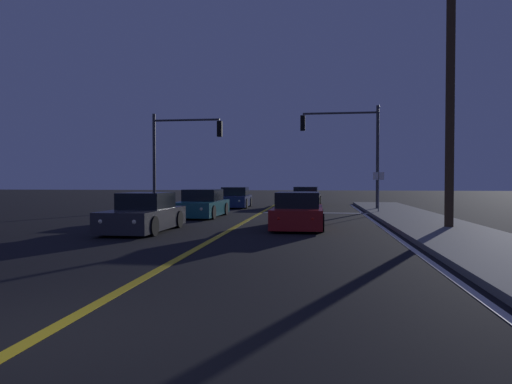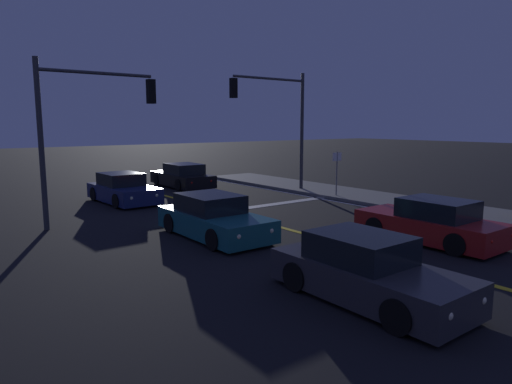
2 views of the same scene
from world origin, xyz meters
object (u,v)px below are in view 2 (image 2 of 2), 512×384
(car_distant_tail_black, at_px, (182,177))
(traffic_signal_near_right, at_px, (279,112))
(car_far_approaching_charcoal, at_px, (366,272))
(car_lead_oncoming_teal, at_px, (214,218))
(car_parked_curb_navy, at_px, (123,190))
(car_following_oncoming_red, at_px, (431,223))
(street_sign_corner, at_px, (337,167))
(traffic_signal_far_left, at_px, (86,116))

(car_distant_tail_black, bearing_deg, traffic_signal_near_right, -61.18)
(car_far_approaching_charcoal, xyz_separation_m, car_distant_tail_black, (5.17, 17.36, 0.00))
(car_lead_oncoming_teal, distance_m, car_parked_curb_navy, 7.98)
(car_following_oncoming_red, distance_m, car_parked_curb_navy, 13.43)
(traffic_signal_near_right, height_order, street_sign_corner, traffic_signal_near_right)
(car_parked_curb_navy, distance_m, traffic_signal_near_right, 8.47)
(car_following_oncoming_red, bearing_deg, traffic_signal_far_left, 129.73)
(car_parked_curb_navy, height_order, traffic_signal_near_right, traffic_signal_near_right)
(car_parked_curb_navy, bearing_deg, car_following_oncoming_red, 108.33)
(car_lead_oncoming_teal, relative_size, traffic_signal_near_right, 0.72)
(traffic_signal_far_left, bearing_deg, street_sign_corner, -7.08)
(car_far_approaching_charcoal, bearing_deg, car_following_oncoming_red, -160.73)
(traffic_signal_near_right, relative_size, street_sign_corner, 2.72)
(car_distant_tail_black, height_order, traffic_signal_far_left, traffic_signal_far_left)
(car_parked_curb_navy, height_order, street_sign_corner, street_sign_corner)
(car_lead_oncoming_teal, relative_size, car_parked_curb_navy, 1.03)
(car_following_oncoming_red, bearing_deg, car_parked_curb_navy, 110.43)
(car_parked_curb_navy, bearing_deg, car_far_approaching_charcoal, 85.61)
(car_lead_oncoming_teal, height_order, car_parked_curb_navy, same)
(car_lead_oncoming_teal, bearing_deg, street_sign_corner, -161.62)
(car_far_approaching_charcoal, bearing_deg, traffic_signal_near_right, -122.88)
(traffic_signal_near_right, bearing_deg, car_parked_curb_navy, -17.75)
(car_far_approaching_charcoal, bearing_deg, car_parked_curb_navy, -91.90)
(street_sign_corner, bearing_deg, car_parked_curb_navy, 149.18)
(car_following_oncoming_red, xyz_separation_m, traffic_signal_near_right, (2.58, 10.22, 3.55))
(car_far_approaching_charcoal, distance_m, car_distant_tail_black, 18.11)
(car_far_approaching_charcoal, height_order, street_sign_corner, street_sign_corner)
(car_far_approaching_charcoal, distance_m, car_following_oncoming_red, 5.56)
(car_far_approaching_charcoal, height_order, car_lead_oncoming_teal, same)
(car_far_approaching_charcoal, height_order, car_following_oncoming_red, same)
(car_lead_oncoming_teal, distance_m, traffic_signal_far_left, 5.90)
(car_following_oncoming_red, bearing_deg, traffic_signal_near_right, 75.60)
(traffic_signal_far_left, distance_m, street_sign_corner, 11.59)
(car_following_oncoming_red, height_order, car_lead_oncoming_teal, same)
(car_far_approaching_charcoal, relative_size, traffic_signal_near_right, 0.68)
(car_following_oncoming_red, xyz_separation_m, traffic_signal_far_left, (-7.40, 8.82, 3.26))
(car_far_approaching_charcoal, relative_size, car_parked_curb_navy, 0.99)
(car_following_oncoming_red, height_order, car_parked_curb_navy, same)
(car_far_approaching_charcoal, bearing_deg, street_sign_corner, -134.50)
(car_following_oncoming_red, height_order, car_distant_tail_black, same)
(car_distant_tail_black, bearing_deg, street_sign_corner, -61.78)
(traffic_signal_near_right, xyz_separation_m, street_sign_corner, (1.30, -2.80, -2.61))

